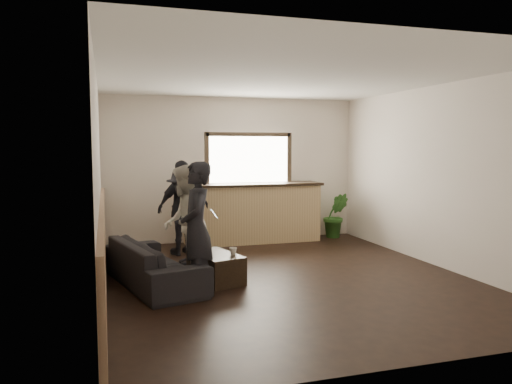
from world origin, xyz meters
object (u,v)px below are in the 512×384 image
object	(u,v)px
person_a	(197,228)
person_b	(185,222)
cup_a	(201,249)
person_c	(185,216)
person_d	(184,208)
cup_b	(233,251)
bar_counter	(252,209)
coffee_table	(216,267)
potted_plant	(336,215)
sofa	(154,263)

from	to	relation	value
person_a	person_b	bearing A→B (deg)	-168.88
cup_a	person_c	distance (m)	1.11
person_a	person_d	xyz separation A→B (m)	(0.20, 2.34, -0.02)
cup_b	person_b	bearing A→B (deg)	146.31
bar_counter	coffee_table	xyz separation A→B (m)	(-1.29, -2.59, -0.45)
bar_counter	person_d	bearing A→B (deg)	-153.32
potted_plant	person_d	size ratio (longest dim) A/B	0.56
bar_counter	person_d	distance (m)	1.62
coffee_table	potted_plant	distance (m)	3.98
potted_plant	person_d	bearing A→B (deg)	-168.02
coffee_table	cup_a	bearing A→B (deg)	152.94
cup_a	person_d	world-z (taller)	person_d
cup_b	person_c	size ratio (longest dim) A/B	0.07
person_a	person_d	size ratio (longest dim) A/B	1.03
potted_plant	person_a	bearing A→B (deg)	-138.33
cup_a	bar_counter	bearing A→B (deg)	59.50
sofa	cup_a	distance (m)	0.67
coffee_table	person_a	size ratio (longest dim) A/B	0.52
coffee_table	person_b	bearing A→B (deg)	145.51
sofa	person_b	bearing A→B (deg)	-82.34
person_c	potted_plant	bearing A→B (deg)	109.86
coffee_table	cup_b	xyz separation A→B (m)	(0.21, -0.14, 0.24)
cup_a	coffee_table	bearing A→B (deg)	-27.06
bar_counter	sofa	bearing A→B (deg)	-130.19
person_d	potted_plant	bearing A→B (deg)	172.81
cup_b	person_b	xyz separation A→B (m)	(-0.59, 0.40, 0.37)
coffee_table	person_c	xyz separation A→B (m)	(-0.24, 1.15, 0.57)
coffee_table	person_a	world-z (taller)	person_a
potted_plant	person_a	distance (m)	4.56
cup_a	person_c	size ratio (longest dim) A/B	0.09
potted_plant	person_b	bearing A→B (deg)	-146.35
bar_counter	sofa	distance (m)	3.31
bar_counter	person_a	world-z (taller)	bar_counter
person_c	bar_counter	bearing A→B (deg)	130.12
sofa	cup_b	bearing A→B (deg)	-115.97
person_a	person_b	size ratio (longest dim) A/B	1.04
potted_plant	person_d	distance (m)	3.29
sofa	cup_a	world-z (taller)	sofa
potted_plant	person_b	world-z (taller)	person_b
cup_b	person_d	bearing A→B (deg)	100.31
person_d	coffee_table	bearing A→B (deg)	75.43
coffee_table	cup_b	world-z (taller)	cup_b
sofa	bar_counter	bearing A→B (deg)	-54.61
person_b	coffee_table	bearing A→B (deg)	67.99
potted_plant	person_a	size ratio (longest dim) A/B	0.55
person_c	person_d	xyz separation A→B (m)	(0.09, 0.71, 0.05)
sofa	person_d	size ratio (longest dim) A/B	1.25
bar_counter	coffee_table	size ratio (longest dim) A/B	3.09
coffee_table	person_b	world-z (taller)	person_b
sofa	person_c	xyz separation A→B (m)	(0.59, 1.07, 0.46)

